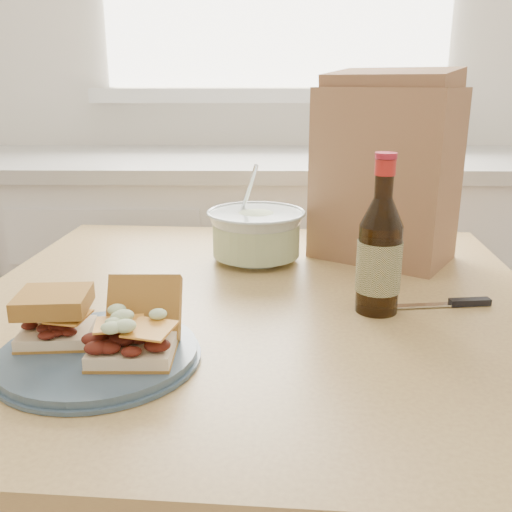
{
  "coord_description": "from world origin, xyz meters",
  "views": [
    {
      "loc": [
        -0.05,
        -0.15,
        1.17
      ],
      "look_at": [
        -0.06,
        0.75,
        0.9
      ],
      "focal_mm": 40.0,
      "sensor_mm": 36.0,
      "label": 1
    }
  ],
  "objects_px": {
    "plate": "(99,355)",
    "paper_bag": "(386,176)",
    "beer_bottle": "(379,254)",
    "coleslaw_bowl": "(256,236)",
    "dining_table": "(255,363)"
  },
  "relations": [
    {
      "from": "plate",
      "to": "paper_bag",
      "type": "relative_size",
      "value": 0.76
    },
    {
      "from": "beer_bottle",
      "to": "coleslaw_bowl",
      "type": "bearing_deg",
      "value": 119.85
    },
    {
      "from": "plate",
      "to": "paper_bag",
      "type": "xyz_separation_m",
      "value": [
        0.47,
        0.47,
        0.16
      ]
    },
    {
      "from": "coleslaw_bowl",
      "to": "plate",
      "type": "bearing_deg",
      "value": -114.68
    },
    {
      "from": "coleslaw_bowl",
      "to": "beer_bottle",
      "type": "xyz_separation_m",
      "value": [
        0.2,
        -0.27,
        0.04
      ]
    },
    {
      "from": "dining_table",
      "to": "paper_bag",
      "type": "bearing_deg",
      "value": 47.53
    },
    {
      "from": "plate",
      "to": "dining_table",
      "type": "bearing_deg",
      "value": 47.26
    },
    {
      "from": "plate",
      "to": "coleslaw_bowl",
      "type": "height_order",
      "value": "coleslaw_bowl"
    },
    {
      "from": "coleslaw_bowl",
      "to": "beer_bottle",
      "type": "bearing_deg",
      "value": -53.49
    },
    {
      "from": "plate",
      "to": "coleslaw_bowl",
      "type": "distance_m",
      "value": 0.49
    },
    {
      "from": "dining_table",
      "to": "beer_bottle",
      "type": "bearing_deg",
      "value": -8.86
    },
    {
      "from": "paper_bag",
      "to": "dining_table",
      "type": "bearing_deg",
      "value": -103.64
    },
    {
      "from": "beer_bottle",
      "to": "paper_bag",
      "type": "bearing_deg",
      "value": 70.93
    },
    {
      "from": "plate",
      "to": "beer_bottle",
      "type": "height_order",
      "value": "beer_bottle"
    },
    {
      "from": "plate",
      "to": "paper_bag",
      "type": "height_order",
      "value": "paper_bag"
    }
  ]
}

